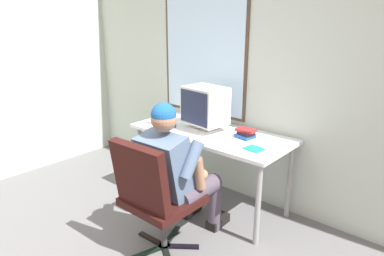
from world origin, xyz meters
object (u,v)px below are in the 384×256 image
(coffee_mug, at_px, (172,123))
(desk, at_px, (210,139))
(person_seated, at_px, (176,170))
(wine_glass, at_px, (157,115))
(office_chair, at_px, (153,193))
(crt_monitor, at_px, (205,106))
(book_stack, at_px, (246,134))
(cd_case, at_px, (254,149))

(coffee_mug, bearing_deg, desk, 19.89)
(person_seated, relative_size, wine_glass, 7.87)
(office_chair, distance_m, crt_monitor, 1.06)
(person_seated, distance_m, book_stack, 0.74)
(book_stack, bearing_deg, cd_case, -43.12)
(office_chair, height_order, cd_case, office_chair)
(coffee_mug, bearing_deg, cd_case, 0.21)
(desk, height_order, coffee_mug, coffee_mug)
(book_stack, height_order, coffee_mug, coffee_mug)
(crt_monitor, height_order, cd_case, crt_monitor)
(office_chair, height_order, person_seated, person_seated)
(desk, relative_size, coffee_mug, 17.54)
(coffee_mug, bearing_deg, wine_glass, -168.38)
(desk, distance_m, office_chair, 0.93)
(office_chair, distance_m, coffee_mug, 0.98)
(book_stack, relative_size, coffee_mug, 2.06)
(person_seated, bearing_deg, office_chair, -88.04)
(office_chair, distance_m, book_stack, 1.02)
(crt_monitor, xyz_separation_m, wine_glass, (-0.46, -0.19, -0.13))
(person_seated, bearing_deg, crt_monitor, 110.48)
(person_seated, height_order, crt_monitor, person_seated)
(crt_monitor, bearing_deg, coffee_mug, -152.37)
(coffee_mug, bearing_deg, crt_monitor, 27.63)
(crt_monitor, distance_m, coffee_mug, 0.37)
(wine_glass, bearing_deg, cd_case, 2.07)
(person_seated, height_order, cd_case, person_seated)
(person_seated, xyz_separation_m, book_stack, (0.18, 0.70, 0.17))
(desk, xyz_separation_m, cd_case, (0.55, -0.13, 0.08))
(office_chair, bearing_deg, wine_glass, 134.23)
(office_chair, bearing_deg, cd_case, 63.90)
(crt_monitor, bearing_deg, office_chair, -74.63)
(crt_monitor, bearing_deg, wine_glass, -158.09)
(office_chair, relative_size, coffee_mug, 10.94)
(wine_glass, xyz_separation_m, book_stack, (0.89, 0.23, -0.06))
(cd_case, bearing_deg, crt_monitor, 166.97)
(wine_glass, distance_m, coffee_mug, 0.19)
(desk, bearing_deg, book_stack, 10.21)
(desk, xyz_separation_m, person_seated, (0.16, -0.64, -0.05))
(office_chair, xyz_separation_m, cd_case, (0.38, 0.78, 0.22))
(office_chair, distance_m, wine_glass, 1.08)
(crt_monitor, bearing_deg, cd_case, -13.03)
(desk, bearing_deg, crt_monitor, 168.72)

